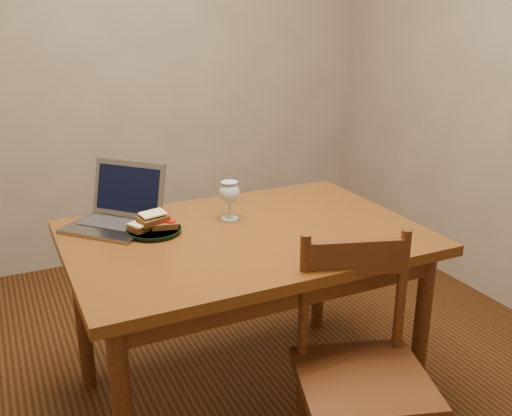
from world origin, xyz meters
name	(u,v)px	position (x,y,z in m)	size (l,w,h in m)	color
floor	(240,389)	(0.00, 0.00, -0.01)	(3.20, 3.20, 0.02)	black
back_wall	(127,51)	(0.00, 1.61, 1.30)	(3.20, 0.02, 2.60)	gray
table	(245,253)	(0.00, -0.07, 0.65)	(1.30, 0.90, 0.74)	#45230B
chair	(362,362)	(0.15, -0.63, 0.47)	(0.51, 0.50, 0.44)	#351D0B
plate	(154,231)	(-0.31, 0.07, 0.75)	(0.21, 0.21, 0.02)	black
sandwich_cheese	(144,225)	(-0.34, 0.08, 0.77)	(0.11, 0.06, 0.03)	#381E0C
sandwich_tomato	(165,224)	(-0.27, 0.06, 0.77)	(0.10, 0.06, 0.03)	#381E0C
sandwich_top	(153,218)	(-0.31, 0.07, 0.80)	(0.11, 0.07, 0.03)	#381E0C
milk_glass	(230,200)	(0.00, 0.09, 0.82)	(0.08, 0.08, 0.16)	white
laptop	(119,209)	(-0.40, 0.23, 0.80)	(0.42, 0.43, 0.23)	slate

